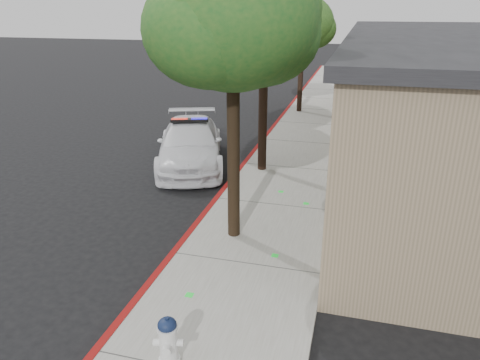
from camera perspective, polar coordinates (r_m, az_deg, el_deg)
name	(u,v)px	position (r m, az deg, el deg)	size (l,w,h in m)	color
ground	(171,258)	(9.82, -8.76, -9.79)	(120.00, 120.00, 0.00)	black
sidewalk	(272,206)	(11.91, 4.09, -3.37)	(3.20, 60.00, 0.15)	gray
red_curb	(217,200)	(12.25, -3.00, -2.58)	(0.14, 60.00, 0.16)	maroon
clapboard_building	(455,97)	(17.18, 25.59, 9.49)	(7.30, 20.89, 4.24)	#907C5E
police_car	(190,144)	(15.10, -6.30, 4.63)	(3.60, 5.47, 1.59)	white
fire_hydrant	(168,340)	(6.92, -9.12, -19.42)	(0.45, 0.39, 0.78)	silver
street_tree_near	(233,25)	(9.13, -0.86, 19.10)	(3.33, 3.38, 6.08)	black
street_tree_mid	(265,14)	(13.61, 3.18, 20.28)	(3.23, 3.36, 6.17)	black
street_tree_far	(304,25)	(22.22, 8.10, 18.87)	(2.94, 2.87, 5.36)	black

